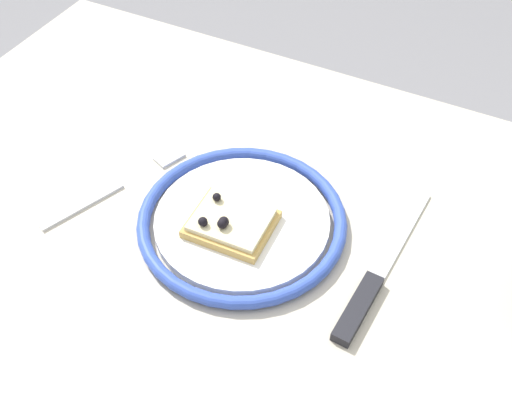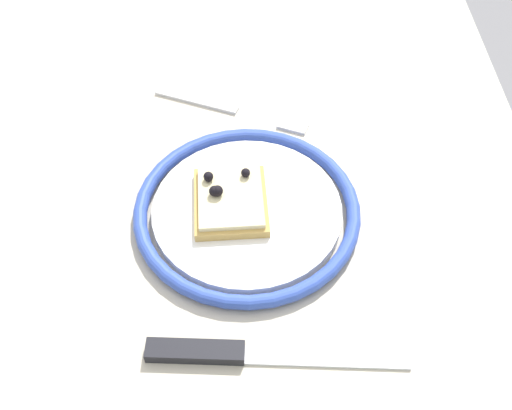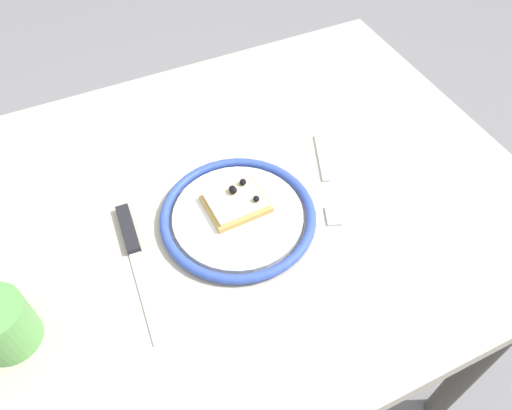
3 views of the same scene
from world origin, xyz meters
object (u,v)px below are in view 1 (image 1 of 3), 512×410
pizza_slice_near (230,222)px  knife (370,286)px  dining_table (233,303)px  plate (242,221)px  fork (116,186)px

pizza_slice_near → knife: 0.17m
dining_table → pizza_slice_near: (-0.01, 0.02, 0.12)m
plate → knife: 0.16m
dining_table → plate: plate is taller
plate → pizza_slice_near: pizza_slice_near is taller
plate → fork: bearing=-174.7°
dining_table → knife: size_ratio=4.12×
plate → pizza_slice_near: (-0.01, -0.02, 0.01)m
knife → fork: bearing=179.6°
pizza_slice_near → fork: size_ratio=0.49×
dining_table → fork: (-0.17, 0.02, 0.10)m
pizza_slice_near → fork: (-0.16, 0.00, -0.02)m
dining_table → knife: bearing=8.2°
dining_table → fork: fork is taller
dining_table → plate: bearing=98.7°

